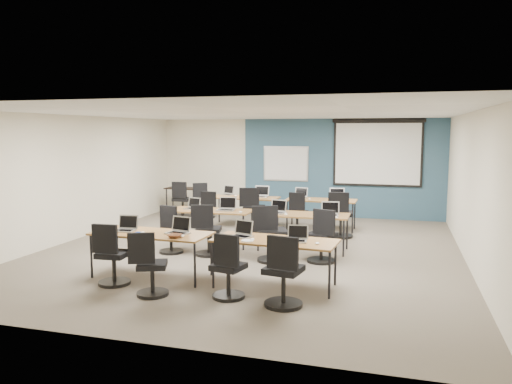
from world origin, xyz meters
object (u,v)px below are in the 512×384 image
(task_chair_10, at_px, (297,216))
(training_table_back_right, at_px, (321,201))
(laptop_2, at_px, (242,233))
(laptop_6, at_px, (278,210))
(laptop_4, at_px, (193,206))
(task_chair_2, at_px, (228,272))
(training_table_front_right, at_px, (275,242))
(training_table_mid_left, at_px, (211,212))
(task_chair_1, at_px, (149,270))
(task_chair_0, at_px, (112,260))
(spare_chair_a, at_px, (205,203))
(whiteboard, at_px, (286,164))
(task_chair_8, at_px, (210,214))
(training_table_front_left, at_px, (151,235))
(task_chair_5, at_px, (207,234))
(laptop_3, at_px, (297,237))
(task_chair_4, at_px, (170,234))
(laptop_10, at_px, (301,195))
(task_chair_11, at_px, (340,218))
(utility_table, at_px, (183,191))
(laptop_9, at_px, (261,194))
(laptop_7, at_px, (330,212))
(laptop_8, at_px, (228,193))
(task_chair_7, at_px, (322,240))
(task_chair_9, at_px, (253,213))
(laptop_0, at_px, (126,227))
(laptop_11, at_px, (337,197))
(task_chair_3, at_px, (283,277))
(training_table_back_left, at_px, (245,199))
(training_table_mid_right, at_px, (303,216))
(task_chair_6, at_px, (271,238))
(projector_screen, at_px, (377,149))
(laptop_1, at_px, (179,229))
(laptop_5, at_px, (226,207))

(task_chair_10, bearing_deg, training_table_back_right, 53.77)
(laptop_2, bearing_deg, laptop_6, 108.53)
(laptop_4, height_order, laptop_6, laptop_6)
(laptop_2, xyz_separation_m, task_chair_2, (0.05, -0.80, -0.40))
(training_table_front_right, distance_m, task_chair_10, 4.21)
(training_table_mid_left, bearing_deg, training_table_back_right, 47.00)
(task_chair_1, bearing_deg, task_chair_2, -11.36)
(task_chair_0, bearing_deg, laptop_4, 85.61)
(training_table_front_right, height_order, spare_chair_a, spare_chair_a)
(whiteboard, xyz_separation_m, task_chair_8, (-1.22, -2.72, -1.06))
(laptop_2, bearing_deg, task_chair_2, -68.32)
(training_table_front_left, height_order, task_chair_1, task_chair_1)
(task_chair_5, relative_size, spare_chair_a, 1.03)
(laptop_3, bearing_deg, task_chair_4, 143.16)
(laptop_10, bearing_deg, task_chair_2, -82.35)
(task_chair_8, height_order, laptop_10, laptop_10)
(task_chair_11, bearing_deg, utility_table, 148.99)
(whiteboard, height_order, laptop_9, whiteboard)
(training_table_front_right, relative_size, laptop_7, 5.38)
(task_chair_5, xyz_separation_m, laptop_8, (-0.77, 3.36, 0.38))
(training_table_front_right, bearing_deg, task_chair_4, 153.04)
(task_chair_7, distance_m, task_chair_9, 3.16)
(laptop_6, distance_m, laptop_9, 2.50)
(task_chair_5, height_order, task_chair_10, task_chair_5)
(laptop_6, xyz_separation_m, utility_table, (-3.64, 3.45, -0.13))
(laptop_0, distance_m, task_chair_10, 4.67)
(task_chair_5, distance_m, laptop_10, 3.57)
(training_table_mid_left, bearing_deg, laptop_3, -48.36)
(laptop_2, height_order, spare_chair_a, laptop_2)
(task_chair_0, height_order, laptop_11, laptop_11)
(training_table_back_right, height_order, task_chair_3, task_chair_3)
(task_chair_8, bearing_deg, training_table_back_left, 57.85)
(laptop_2, relative_size, laptop_9, 0.91)
(training_table_mid_right, xyz_separation_m, task_chair_6, (-0.39, -1.04, -0.25))
(projector_screen, height_order, laptop_11, projector_screen)
(laptop_10, bearing_deg, task_chair_11, -35.73)
(training_table_mid_right, relative_size, task_chair_7, 1.80)
(task_chair_9, bearing_deg, laptop_8, 125.12)
(training_table_mid_left, distance_m, task_chair_4, 1.10)
(task_chair_1, relative_size, task_chair_2, 0.99)
(laptop_0, height_order, task_chair_4, laptop_0)
(laptop_1, distance_m, task_chair_2, 1.40)
(training_table_back_right, xyz_separation_m, laptop_5, (-1.64, -2.19, 0.12))
(laptop_9, height_order, laptop_10, laptop_9)
(task_chair_0, height_order, task_chair_4, task_chair_0)
(laptop_8, bearing_deg, utility_table, 169.19)
(task_chair_11, height_order, spare_chair_a, task_chair_11)
(laptop_1, relative_size, task_chair_6, 0.33)
(laptop_0, xyz_separation_m, laptop_7, (3.01, 2.45, 0.00))
(task_chair_2, bearing_deg, laptop_2, 105.52)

